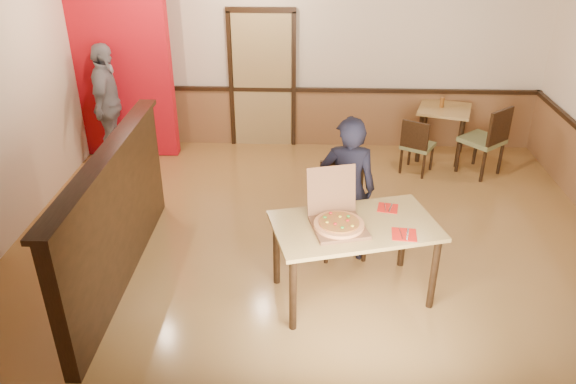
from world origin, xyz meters
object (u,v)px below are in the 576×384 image
passerby (108,105)px  side_table (443,119)px  main_table (354,234)px  diner_chair (343,205)px  side_chair_right (487,138)px  pizza_box (337,220)px  side_chair_left (417,144)px  condiment (442,102)px  diner (347,190)px

passerby → side_table: bearing=-91.9°
main_table → diner_chair: size_ratio=1.68×
side_chair_right → pizza_box: size_ratio=1.55×
side_chair_left → side_chair_right: 0.99m
diner_chair → main_table: bearing=-92.1°
diner_chair → side_chair_right: same height
main_table → condiment: size_ratio=11.45×
diner → passerby: passerby is taller
passerby → pizza_box: size_ratio=2.68×
main_table → diner: 0.71m
passerby → side_chair_left: bearing=-99.1°
condiment → main_table: bearing=-113.5°
diner_chair → condiment: bearing=52.5°
side_chair_left → side_table: size_ratio=0.90×
diner → passerby: 4.13m
diner_chair → pizza_box: size_ratio=1.55×
side_table → passerby: passerby is taller
pizza_box → condiment: (1.70, 3.54, -0.03)m
main_table → diner_chair: 0.87m
side_chair_right → diner: diner is taller
side_chair_left → diner: size_ratio=0.50×
diner_chair → pizza_box: pizza_box is taller
diner → side_chair_left: bearing=-116.1°
main_table → side_chair_right: (2.07, 2.86, -0.16)m
passerby → pizza_box: 4.50m
side_chair_left → passerby: (-4.48, 0.24, 0.44)m
side_chair_right → condiment: size_ratio=6.84×
diner_chair → diner: diner is taller
side_table → condiment: size_ratio=6.12×
main_table → passerby: passerby is taller
side_chair_left → passerby: passerby is taller
diner_chair → condiment: (1.59, 2.64, 0.30)m
diner_chair → side_table: bearing=51.5°
side_chair_left → side_chair_right: bearing=-150.6°
main_table → side_chair_right: bearing=38.9°
main_table → side_table: main_table is taller
diner_chair → diner: size_ratio=0.62×
passerby → condiment: bearing=-91.5°
side_chair_right → diner: 3.02m
passerby → diner_chair: bearing=-130.1°
diner → side_chair_right: bearing=-133.0°
diner_chair → side_table: diner_chair is taller
diner_chair → side_chair_right: size_ratio=1.00×
main_table → pizza_box: size_ratio=2.59×
side_table → condiment: 0.26m
side_chair_right → diner: bearing=5.1°
pizza_box → condiment: bearing=50.1°
side_chair_right → passerby: bearing=-43.2°
main_table → side_chair_right: size_ratio=1.67×
main_table → pizza_box: 0.25m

